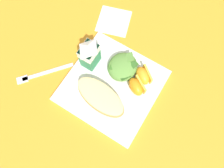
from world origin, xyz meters
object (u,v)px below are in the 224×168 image
milk_carton (89,54)px  orange_wedge_front (136,86)px  paper_napkin (114,21)px  orange_wedge_middle (143,75)px  cheesy_pizza_bread (101,97)px  green_salad_pile (122,66)px  white_plate (112,86)px  metal_fork (40,74)px

milk_carton → orange_wedge_front: size_ratio=1.57×
milk_carton → paper_napkin: milk_carton is taller
orange_wedge_middle → milk_carton: bearing=103.2°
orange_wedge_front → milk_carton: bearing=89.1°
orange_wedge_middle → paper_napkin: size_ratio=0.63×
cheesy_pizza_bread → orange_wedge_middle: bearing=-30.8°
green_salad_pile → orange_wedge_front: 0.08m
white_plate → orange_wedge_front: bearing=-66.8°
white_plate → green_salad_pile: 0.07m
white_plate → green_salad_pile: (0.06, 0.00, 0.03)m
orange_wedge_front → metal_fork: 0.31m
orange_wedge_middle → metal_fork: bearing=118.7°
green_salad_pile → metal_fork: (-0.15, 0.22, -0.03)m
white_plate → milk_carton: milk_carton is taller
white_plate → metal_fork: size_ratio=1.80×
milk_carton → paper_napkin: (0.18, 0.02, -0.07)m
cheesy_pizza_bread → paper_napkin: cheesy_pizza_bread is taller
metal_fork → milk_carton: bearing=-45.5°
cheesy_pizza_bread → metal_fork: 0.22m
orange_wedge_middle → paper_napkin: orange_wedge_middle is taller
cheesy_pizza_bread → orange_wedge_front: orange_wedge_front is taller
milk_carton → paper_napkin: 0.19m
green_salad_pile → orange_wedge_front: (-0.03, -0.07, -0.00)m
cheesy_pizza_bread → paper_napkin: (0.27, 0.12, -0.03)m
paper_napkin → cheesy_pizza_bread: bearing=-156.4°
orange_wedge_front → paper_napkin: 0.27m
green_salad_pile → metal_fork: size_ratio=0.65×
orange_wedge_front → metal_fork: (-0.12, 0.29, -0.03)m
cheesy_pizza_bread → milk_carton: (0.09, 0.09, 0.04)m
white_plate → cheesy_pizza_bread: (-0.06, 0.01, 0.03)m
cheesy_pizza_bread → green_salad_pile: green_salad_pile is taller
paper_napkin → metal_fork: metal_fork is taller
white_plate → cheesy_pizza_bread: bearing=173.5°
milk_carton → metal_fork: milk_carton is taller
orange_wedge_middle → orange_wedge_front: bearing=179.4°
green_salad_pile → metal_fork: 0.27m
white_plate → paper_napkin: size_ratio=2.55×
cheesy_pizza_bread → milk_carton: size_ratio=1.63×
cheesy_pizza_bread → orange_wedge_middle: 0.15m
cheesy_pizza_bread → orange_wedge_middle: size_ratio=2.57×
orange_wedge_middle → metal_fork: 0.33m
green_salad_pile → cheesy_pizza_bread: bearing=178.0°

